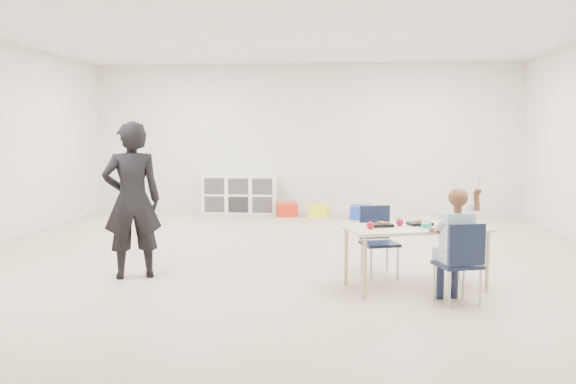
# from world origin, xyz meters

# --- Properties ---
(room) EXTENTS (9.00, 9.02, 2.80)m
(room) POSITION_xyz_m (0.00, 0.00, 1.40)
(room) COLOR #BCAA90
(room) RESTS_ON ground
(table) EXTENTS (1.48, 1.05, 0.61)m
(table) POSITION_xyz_m (1.45, -1.12, 0.31)
(table) COLOR beige
(table) RESTS_ON ground
(chair_near) EXTENTS (0.44, 0.43, 0.74)m
(chair_near) POSITION_xyz_m (1.77, -1.60, 0.37)
(chair_near) COLOR #101832
(chair_near) RESTS_ON ground
(chair_far) EXTENTS (0.44, 0.43, 0.74)m
(chair_far) POSITION_xyz_m (1.14, -0.64, 0.37)
(chair_far) COLOR #101832
(chair_far) RESTS_ON ground
(child) EXTENTS (0.62, 0.62, 1.16)m
(child) POSITION_xyz_m (1.77, -1.60, 0.58)
(child) COLOR #B7CCF8
(child) RESTS_ON chair_near
(lunch_tray_near) EXTENTS (0.26, 0.22, 0.03)m
(lunch_tray_near) POSITION_xyz_m (1.50, -1.04, 0.63)
(lunch_tray_near) COLOR black
(lunch_tray_near) RESTS_ON table
(lunch_tray_far) EXTENTS (0.26, 0.22, 0.03)m
(lunch_tray_far) POSITION_xyz_m (1.11, -1.16, 0.63)
(lunch_tray_far) COLOR black
(lunch_tray_far) RESTS_ON table
(milk_carton) EXTENTS (0.09, 0.09, 0.10)m
(milk_carton) POSITION_xyz_m (1.54, -1.22, 0.66)
(milk_carton) COLOR white
(milk_carton) RESTS_ON table
(bread_roll) EXTENTS (0.09, 0.09, 0.07)m
(bread_roll) POSITION_xyz_m (1.71, -1.13, 0.65)
(bread_roll) COLOR tan
(bread_roll) RESTS_ON table
(apple_near) EXTENTS (0.07, 0.07, 0.07)m
(apple_near) POSITION_xyz_m (1.30, -1.10, 0.65)
(apple_near) COLOR maroon
(apple_near) RESTS_ON table
(apple_far) EXTENTS (0.07, 0.07, 0.07)m
(apple_far) POSITION_xyz_m (1.01, -1.32, 0.65)
(apple_far) COLOR maroon
(apple_far) RESTS_ON table
(cubby_shelf) EXTENTS (1.40, 0.40, 0.70)m
(cubby_shelf) POSITION_xyz_m (-1.20, 4.28, 0.35)
(cubby_shelf) COLOR white
(cubby_shelf) RESTS_ON ground
(adult) EXTENTS (0.70, 0.60, 1.63)m
(adult) POSITION_xyz_m (-1.42, -0.92, 0.81)
(adult) COLOR black
(adult) RESTS_ON ground
(bin_red) EXTENTS (0.45, 0.54, 0.24)m
(bin_red) POSITION_xyz_m (-0.29, 3.98, 0.12)
(bin_red) COLOR red
(bin_red) RESTS_ON ground
(bin_yellow) EXTENTS (0.38, 0.46, 0.21)m
(bin_yellow) POSITION_xyz_m (0.31, 3.98, 0.10)
(bin_yellow) COLOR #FFFD1A
(bin_yellow) RESTS_ON ground
(bin_blue) EXTENTS (0.40, 0.49, 0.23)m
(bin_blue) POSITION_xyz_m (1.06, 3.75, 0.11)
(bin_blue) COLOR #193CBE
(bin_blue) RESTS_ON ground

